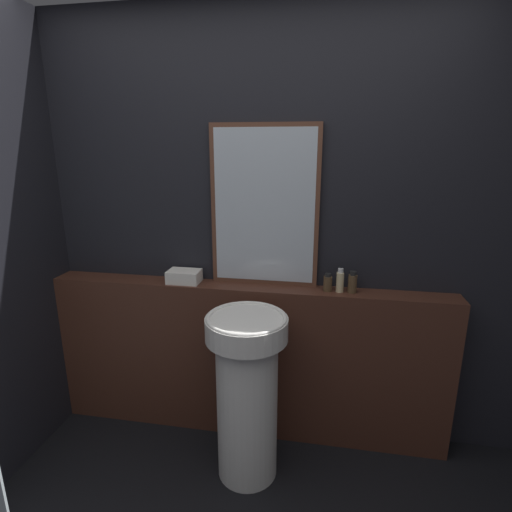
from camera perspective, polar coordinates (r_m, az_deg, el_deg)
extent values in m
cube|color=black|center=(2.37, -0.94, 3.13)|extent=(8.00, 0.06, 2.50)
cube|color=#422319|center=(2.54, -1.37, -14.60)|extent=(2.39, 0.17, 0.97)
cylinder|color=silver|center=(2.28, -1.28, -20.84)|extent=(0.32, 0.32, 0.81)
cylinder|color=silver|center=(2.04, -1.36, -10.30)|extent=(0.42, 0.42, 0.11)
torus|color=silver|center=(2.02, -1.37, -8.83)|extent=(0.41, 0.41, 0.02)
cube|color=#563323|center=(2.27, 1.23, 7.02)|extent=(0.62, 0.03, 0.91)
cube|color=#B2BCC6|center=(2.26, 1.19, 6.99)|extent=(0.57, 0.02, 0.86)
cube|color=silver|center=(2.42, -10.21, -2.88)|extent=(0.19, 0.13, 0.07)
cylinder|color=#4C3823|center=(2.28, 10.20, -3.93)|extent=(0.05, 0.05, 0.09)
cylinder|color=black|center=(2.26, 10.27, -2.68)|extent=(0.03, 0.03, 0.02)
cylinder|color=#C6B284|center=(2.28, 11.91, -3.70)|extent=(0.04, 0.04, 0.11)
cylinder|color=silver|center=(2.26, 12.00, -2.06)|extent=(0.03, 0.03, 0.02)
cylinder|color=#4C3823|center=(2.28, 13.60, -3.89)|extent=(0.05, 0.05, 0.10)
cylinder|color=black|center=(2.26, 13.70, -2.41)|extent=(0.04, 0.04, 0.02)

